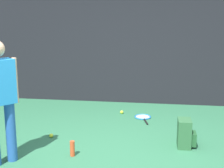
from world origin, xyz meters
TOP-DOWN VIEW (x-y plane):
  - ground_plane at (0.00, 0.00)m, footprint 12.00×12.00m
  - back_fence at (0.00, 3.00)m, footprint 10.00×0.10m
  - tennis_player at (-1.41, -0.35)m, footprint 0.43×0.45m
  - tennis_racket at (0.40, 1.89)m, footprint 0.39×0.64m
  - backpack at (1.12, 0.57)m, footprint 0.29×0.30m
  - tennis_ball_near_player at (-0.04, 2.10)m, footprint 0.07×0.07m
  - tennis_ball_mid_court at (-1.06, 0.65)m, footprint 0.07×0.07m
  - water_bottle at (-0.52, -0.01)m, footprint 0.07×0.07m

SIDE VIEW (x-z plane):
  - ground_plane at x=0.00m, z-range 0.00..0.00m
  - tennis_racket at x=0.40m, z-range 0.00..0.03m
  - tennis_ball_near_player at x=-0.04m, z-range 0.00..0.07m
  - tennis_ball_mid_court at x=-1.06m, z-range 0.00..0.07m
  - water_bottle at x=-0.52m, z-range 0.00..0.23m
  - backpack at x=1.12m, z-range -0.01..0.43m
  - tennis_player at x=-1.41m, z-range 0.12..1.82m
  - back_fence at x=0.00m, z-range 0.00..2.85m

